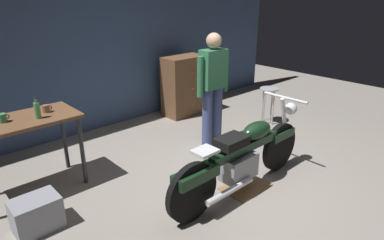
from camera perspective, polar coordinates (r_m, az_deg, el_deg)
The scene contains 12 objects.
ground_plane at distance 4.19m, azimuth 6.65°, elevation -10.89°, with size 12.00×12.00×0.00m, color gray.
back_wall at distance 5.80m, azimuth -14.56°, elevation 13.94°, with size 8.00×0.12×3.10m, color #384C70.
workbench at distance 4.14m, azimuth -27.61°, elevation -1.52°, with size 1.30×0.64×0.90m.
motorcycle at distance 3.89m, azimuth 8.66°, elevation -6.09°, with size 2.19×0.60×1.00m.
person_standing at distance 4.93m, azimuth 3.56°, elevation 5.97°, with size 0.57×0.25×1.67m.
shop_stool at distance 5.99m, azimuth 12.89°, elevation 3.98°, with size 0.32×0.32×0.64m.
wooden_dresser at distance 6.30m, azimuth -1.31°, elevation 5.84°, with size 0.80×0.47×1.10m.
drip_tray at distance 4.17m, azimuth 9.06°, elevation -11.12°, with size 0.56×0.40×0.01m, color olive.
storage_bin at distance 3.73m, azimuth -24.88°, elevation -14.31°, with size 0.44×0.32×0.34m, color gray.
mug_brown_stoneware at distance 4.21m, azimuth -23.50°, elevation 1.78°, with size 0.11×0.08×0.09m.
mug_green_speckled at distance 4.09m, azimuth -29.47°, elevation 0.30°, with size 0.12×0.08×0.09m.
bottle at distance 4.02m, azimuth -24.78°, elevation 1.55°, with size 0.06×0.06×0.24m.
Camera 1 is at (-2.73, -2.28, 2.21)m, focal length 31.42 mm.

